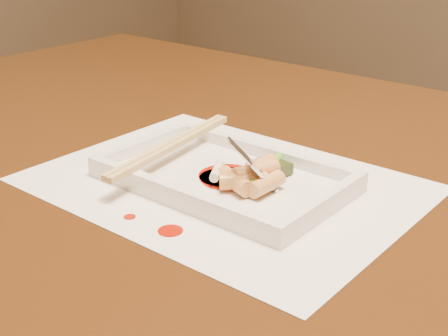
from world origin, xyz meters
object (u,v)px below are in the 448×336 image
Objects in this scene: placemat at (224,184)px; plate_base at (224,180)px; chopstick_a at (169,144)px; fork at (290,121)px; table at (236,235)px.

plate_base is at bearing 0.00° from placemat.
chopstick_a is 1.62× the size of fork.
placemat is 0.00m from plate_base.
plate_base is at bearing -165.58° from fork.
plate_base is (0.00, 0.00, 0.00)m from placemat.
fork is at bearing 6.75° from chopstick_a.
plate_base is 1.14× the size of chopstick_a.
chopstick_a is at bearing 180.00° from plate_base.
fork is (0.07, 0.02, 0.08)m from plate_base.
fork reaches higher than placemat.
chopstick_a is at bearing -173.25° from fork.
table is 0.12m from placemat.
chopstick_a reaches higher than placemat.
placemat is at bearing 0.00° from plate_base.
fork is (0.15, 0.02, 0.06)m from chopstick_a.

